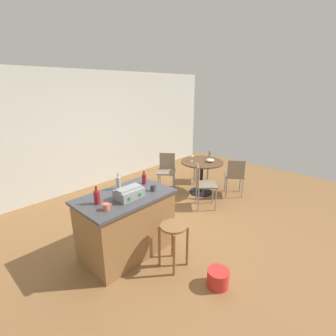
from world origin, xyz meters
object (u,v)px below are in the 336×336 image
wine_glass (192,157)px  toolbox (129,193)px  folding_chair_far (204,163)px  bottle_1 (97,197)px  folding_chair_right (203,182)px  serving_bowl (210,160)px  bottle_0 (144,179)px  folding_chair_left (167,169)px  dining_table (202,169)px  plastic_bucket (218,278)px  wooden_stool (173,235)px  folding_chair_near (235,174)px  cup_0 (153,188)px  kitchen_island (127,224)px  bottle_2 (118,183)px  cup_1 (106,207)px

wine_glass → toolbox: bearing=-162.4°
folding_chair_far → bottle_1: 3.62m
folding_chair_right → serving_bowl: size_ratio=4.91×
bottle_0 → folding_chair_left: bearing=32.8°
dining_table → plastic_bucket: 2.86m
folding_chair_left → serving_bowl: (0.52, -0.83, 0.27)m
wooden_stool → folding_chair_near: size_ratio=0.73×
wooden_stool → dining_table: 2.55m
wooden_stool → toolbox: toolbox is taller
bottle_1 → cup_0: bottle_1 is taller
toolbox → serving_bowl: (2.59, 0.43, -0.19)m
plastic_bucket → kitchen_island: bearing=103.7°
bottle_2 → dining_table: bearing=5.5°
dining_table → folding_chair_near: bearing=-60.3°
toolbox → bottle_0: bottle_0 is taller
bottle_2 → bottle_0: bearing=-15.1°
serving_bowl → folding_chair_right: bearing=-156.2°
toolbox → cup_0: size_ratio=3.26×
folding_chair_left → serving_bowl: size_ratio=4.85×
dining_table → plastic_bucket: bearing=-139.9°
bottle_2 → cup_0: bottle_2 is taller
folding_chair_near → cup_1: cup_1 is taller
wooden_stool → dining_table: dining_table is taller
wooden_stool → serving_bowl: (2.35, 1.02, 0.32)m
serving_bowl → plastic_bucket: bearing=-143.5°
kitchen_island → folding_chair_right: 1.93m
toolbox → folding_chair_left: bearing=31.3°
folding_chair_near → toolbox: (-2.86, 0.06, 0.47)m
folding_chair_right → wine_glass: 0.81m
folding_chair_near → bottle_1: size_ratio=3.52×
serving_bowl → cup_0: bearing=-167.6°
bottle_1 → cup_0: size_ratio=2.18×
kitchen_island → wooden_stool: 0.74m
folding_chair_left → bottle_2: (-1.99, -0.91, 0.49)m
wooden_stool → bottle_1: (-0.63, 0.76, 0.53)m
dining_table → cup_1: (-2.91, -0.64, 0.37)m
folding_chair_right → plastic_bucket: size_ratio=3.27×
wooden_stool → bottle_2: bearing=99.6°
bottle_2 → wine_glass: (2.27, 0.40, -0.15)m
wooden_stool → folding_chair_left: (1.83, 1.85, 0.05)m
cup_1 → toolbox: bearing=9.3°
kitchen_island → wine_glass: (2.34, 0.63, 0.40)m
wooden_stool → plastic_bucket: (0.10, -0.64, -0.36)m
folding_chair_left → plastic_bucket: bearing=-124.7°
wooden_stool → folding_chair_near: 2.68m
wooden_stool → cup_1: (-0.64, 0.53, 0.48)m
cup_0 → serving_bowl: (2.20, 0.49, -0.16)m
kitchen_island → cup_0: cup_0 is taller
wine_glass → cup_0: bearing=-157.7°
bottle_2 → toolbox: bearing=-103.0°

